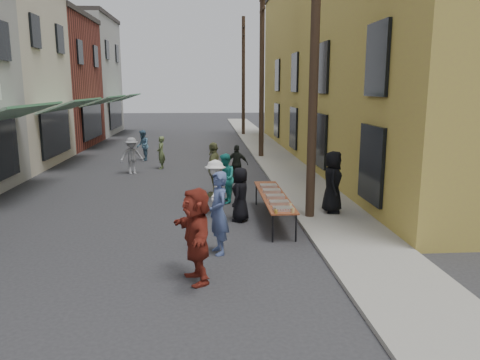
{
  "coord_description": "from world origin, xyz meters",
  "views": [
    {
      "loc": [
        1.34,
        -9.86,
        3.76
      ],
      "look_at": [
        2.24,
        2.44,
        1.3
      ],
      "focal_mm": 35.0,
      "sensor_mm": 36.0,
      "label": 1
    }
  ],
  "objects": [
    {
      "name": "catering_tray_buns",
      "position": [
        3.23,
        2.63,
        0.79
      ],
      "size": [
        0.5,
        0.33,
        0.08
      ],
      "primitive_type": "cube",
      "color": "tan",
      "rests_on": "serving_table"
    },
    {
      "name": "catering_tray_foil_d",
      "position": [
        3.23,
        3.33,
        0.79
      ],
      "size": [
        0.5,
        0.33,
        0.08
      ],
      "primitive_type": "cube",
      "color": "#B2B2B7",
      "rests_on": "serving_table"
    },
    {
      "name": "guest_front_e",
      "position": [
        1.6,
        6.13,
        0.95
      ],
      "size": [
        0.68,
        1.18,
        1.9
      ],
      "primitive_type": "imported",
      "rotation": [
        0.0,
        0.0,
        -1.77
      ],
      "color": "brown",
      "rests_on": "ground"
    },
    {
      "name": "guest_front_c",
      "position": [
        1.94,
        5.14,
        0.82
      ],
      "size": [
        0.69,
        0.85,
        1.64
      ],
      "primitive_type": "imported",
      "rotation": [
        0.0,
        0.0,
        -1.47
      ],
      "color": "teal",
      "rests_on": "ground"
    },
    {
      "name": "guest_front_d",
      "position": [
        1.6,
        3.68,
        0.83
      ],
      "size": [
        0.72,
        1.13,
        1.66
      ],
      "primitive_type": "imported",
      "rotation": [
        0.0,
        0.0,
        -1.67
      ],
      "color": "white",
      "rests_on": "ground"
    },
    {
      "name": "guest_front_a",
      "position": [
        2.29,
        2.99,
        0.77
      ],
      "size": [
        0.75,
        0.89,
        1.55
      ],
      "primitive_type": "imported",
      "rotation": [
        0.0,
        0.0,
        -1.97
      ],
      "color": "black",
      "rests_on": "ground"
    },
    {
      "name": "guest_queue_back",
      "position": [
        1.13,
        -1.16,
        0.94
      ],
      "size": [
        1.01,
        1.83,
        1.88
      ],
      "primitive_type": "imported",
      "rotation": [
        0.0,
        0.0,
        -1.29
      ],
      "color": "maroon",
      "rests_on": "ground"
    },
    {
      "name": "utility_pole_near",
      "position": [
        4.3,
        3.0,
        4.5
      ],
      "size": [
        0.26,
        0.26,
        9.0
      ],
      "primitive_type": "cylinder",
      "color": "#2D2116",
      "rests_on": "ground"
    },
    {
      "name": "passerby_right",
      "position": [
        -0.75,
        11.91,
        0.76
      ],
      "size": [
        0.37,
        0.56,
        1.52
      ],
      "primitive_type": "imported",
      "rotation": [
        0.0,
        0.0,
        4.71
      ],
      "color": "#596B3E",
      "rests_on": "ground"
    },
    {
      "name": "sidewalk",
      "position": [
        5.0,
        15.0,
        0.05
      ],
      "size": [
        2.2,
        60.0,
        0.1
      ],
      "primitive_type": "cube",
      "color": "gray",
      "rests_on": "ground"
    },
    {
      "name": "passerby_far",
      "position": [
        -1.92,
        14.48,
        0.79
      ],
      "size": [
        0.71,
        0.85,
        1.58
      ],
      "primitive_type": "imported",
      "rotation": [
        0.0,
        0.0,
        4.87
      ],
      "color": "teal",
      "rests_on": "ground"
    },
    {
      "name": "cup_stack",
      "position": [
        3.43,
        1.03,
        0.81
      ],
      "size": [
        0.08,
        0.08,
        0.12
      ],
      "primitive_type": "cylinder",
      "color": "tan",
      "rests_on": "serving_table"
    },
    {
      "name": "utility_pole_far",
      "position": [
        4.3,
        27.0,
        4.5
      ],
      "size": [
        0.26,
        0.26,
        9.0
      ],
      "primitive_type": "cylinder",
      "color": "#2D2116",
      "rests_on": "ground"
    },
    {
      "name": "catering_tray_buns_end",
      "position": [
        3.23,
        4.03,
        0.79
      ],
      "size": [
        0.5,
        0.33,
        0.08
      ],
      "primitive_type": "cube",
      "color": "tan",
      "rests_on": "serving_table"
    },
    {
      "name": "catering_tray_foil_b",
      "position": [
        3.23,
        1.93,
        0.79
      ],
      "size": [
        0.5,
        0.33,
        0.08
      ],
      "primitive_type": "cube",
      "color": "#B2B2B7",
      "rests_on": "serving_table"
    },
    {
      "name": "server",
      "position": [
        5.04,
        3.38,
        1.02
      ],
      "size": [
        0.78,
        1.01,
        1.83
      ],
      "primitive_type": "imported",
      "rotation": [
        0.0,
        0.0,
        1.33
      ],
      "color": "black",
      "rests_on": "sidewalk"
    },
    {
      "name": "building_ochre",
      "position": [
        11.1,
        14.0,
        5.0
      ],
      "size": [
        10.0,
        28.0,
        10.0
      ],
      "primitive_type": "cube",
      "color": "gold",
      "rests_on": "ground"
    },
    {
      "name": "condiment_jar_c",
      "position": [
        3.01,
        1.18,
        0.79
      ],
      "size": [
        0.07,
        0.07,
        0.08
      ],
      "primitive_type": "cylinder",
      "color": "#A57F26",
      "rests_on": "serving_table"
    },
    {
      "name": "catering_tray_sausage",
      "position": [
        3.23,
        1.28,
        0.79
      ],
      "size": [
        0.5,
        0.33,
        0.08
      ],
      "primitive_type": "cube",
      "color": "maroon",
      "rests_on": "serving_table"
    },
    {
      "name": "condiment_jar_a",
      "position": [
        3.01,
        0.98,
        0.79
      ],
      "size": [
        0.07,
        0.07,
        0.08
      ],
      "primitive_type": "cylinder",
      "color": "#A57F26",
      "rests_on": "serving_table"
    },
    {
      "name": "passerby_mid",
      "position": [
        2.56,
        8.38,
        0.76
      ],
      "size": [
        0.95,
        0.57,
        1.52
      ],
      "primitive_type": "imported",
      "rotation": [
        0.0,
        0.0,
        2.9
      ],
      "color": "black",
      "rests_on": "ground"
    },
    {
      "name": "condiment_jar_b",
      "position": [
        3.01,
        1.08,
        0.79
      ],
      "size": [
        0.07,
        0.07,
        0.08
      ],
      "primitive_type": "cylinder",
      "color": "#A57F26",
      "rests_on": "serving_table"
    },
    {
      "name": "utility_pole_mid",
      "position": [
        4.3,
        15.0,
        4.5
      ],
      "size": [
        0.26,
        0.26,
        9.0
      ],
      "primitive_type": "cylinder",
      "color": "#2D2116",
      "rests_on": "ground"
    },
    {
      "name": "passerby_left",
      "position": [
        -1.9,
        10.68,
        0.8
      ],
      "size": [
        1.18,
        0.93,
        1.6
      ],
      "primitive_type": "imported",
      "rotation": [
        0.0,
        0.0,
        0.37
      ],
      "color": "gray",
      "rests_on": "ground"
    },
    {
      "name": "guest_front_b",
      "position": [
        1.6,
        0.38,
        0.95
      ],
      "size": [
        0.64,
        0.8,
        1.91
      ],
      "primitive_type": "imported",
      "rotation": [
        0.0,
        0.0,
        -1.28
      ],
      "color": "#475889",
      "rests_on": "ground"
    },
    {
      "name": "ground",
      "position": [
        0.0,
        0.0,
        0.0
      ],
      "size": [
        120.0,
        120.0,
        0.0
      ],
      "primitive_type": "plane",
      "color": "#28282B",
      "rests_on": "ground"
    },
    {
      "name": "serving_table",
      "position": [
        3.23,
        2.93,
        0.71
      ],
      "size": [
        0.7,
        4.0,
        0.75
      ],
      "color": "#632D17",
      "rests_on": "ground"
    }
  ]
}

